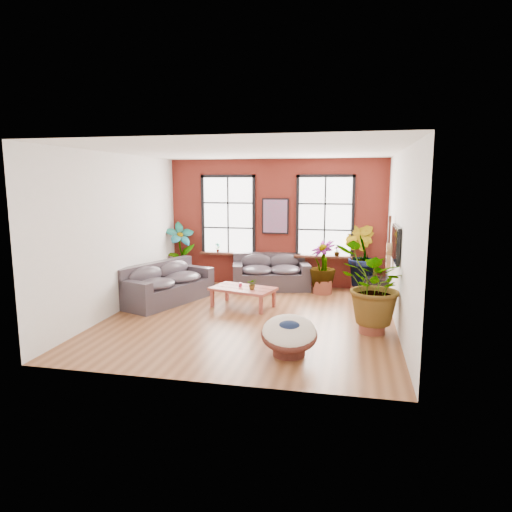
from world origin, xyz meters
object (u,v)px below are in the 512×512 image
(sofa_left, at_px, (166,284))
(coffee_table, at_px, (243,290))
(sofa_back, at_px, (271,273))
(papasan_chair, at_px, (289,334))

(sofa_left, bearing_deg, coffee_table, -71.74)
(sofa_back, bearing_deg, coffee_table, -112.55)
(sofa_left, height_order, papasan_chair, sofa_left)
(sofa_back, relative_size, papasan_chair, 2.06)
(sofa_back, height_order, sofa_left, same)
(sofa_left, relative_size, coffee_table, 1.61)
(coffee_table, bearing_deg, papasan_chair, -46.21)
(sofa_left, relative_size, papasan_chair, 2.39)
(sofa_back, distance_m, coffee_table, 2.02)
(papasan_chair, bearing_deg, sofa_back, 95.40)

